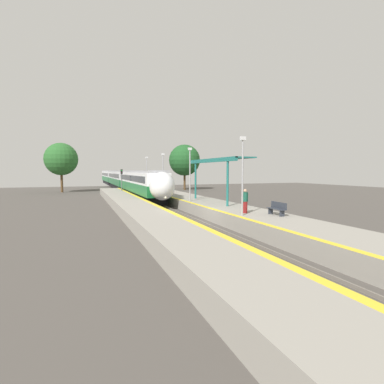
# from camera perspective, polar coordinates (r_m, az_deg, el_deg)

# --- Properties ---
(ground_plane) EXTENTS (120.00, 120.00, 0.00)m
(ground_plane) POSITION_cam_1_polar(r_m,az_deg,el_deg) (23.10, -0.09, -5.92)
(ground_plane) COLOR #4C4742
(rail_left) EXTENTS (0.08, 90.00, 0.15)m
(rail_left) POSITION_cam_1_polar(r_m,az_deg,el_deg) (22.85, -1.80, -5.84)
(rail_left) COLOR slate
(rail_left) RESTS_ON ground_plane
(rail_right) EXTENTS (0.08, 90.00, 0.15)m
(rail_right) POSITION_cam_1_polar(r_m,az_deg,el_deg) (23.34, 1.57, -5.63)
(rail_right) COLOR slate
(rail_right) RESTS_ON ground_plane
(train) EXTENTS (2.74, 72.68, 4.06)m
(train) POSITION_cam_1_polar(r_m,az_deg,el_deg) (65.23, -13.50, 2.49)
(train) COLOR black
(train) RESTS_ON ground_plane
(platform_right) EXTENTS (4.13, 64.00, 1.01)m
(platform_right) POSITION_cam_1_polar(r_m,az_deg,el_deg) (24.51, 7.95, -4.19)
(platform_right) COLOR gray
(platform_right) RESTS_ON ground_plane
(platform_left) EXTENTS (3.26, 64.00, 1.01)m
(platform_left) POSITION_cam_1_polar(r_m,az_deg,el_deg) (22.12, -7.96, -5.09)
(platform_left) COLOR gray
(platform_left) RESTS_ON ground_plane
(platform_bench) EXTENTS (0.44, 1.68, 0.89)m
(platform_bench) POSITION_cam_1_polar(r_m,az_deg,el_deg) (21.09, 15.94, -2.98)
(platform_bench) COLOR #2D333D
(platform_bench) RESTS_ON platform_right
(person_waiting) EXTENTS (0.36, 0.22, 1.71)m
(person_waiting) POSITION_cam_1_polar(r_m,az_deg,el_deg) (21.52, 10.07, -1.64)
(person_waiting) COLOR maroon
(person_waiting) RESTS_ON platform_right
(railway_signal) EXTENTS (0.28, 0.28, 4.23)m
(railway_signal) POSITION_cam_1_polar(r_m,az_deg,el_deg) (46.76, -13.24, 2.24)
(railway_signal) COLOR #59595E
(railway_signal) RESTS_ON ground_plane
(lamppost_near) EXTENTS (0.36, 0.20, 5.27)m
(lamppost_near) POSITION_cam_1_polar(r_m,az_deg,el_deg) (20.28, 9.61, 4.06)
(lamppost_near) COLOR #9E9EA3
(lamppost_near) RESTS_ON platform_right
(lamppost_mid) EXTENTS (0.36, 0.20, 5.27)m
(lamppost_mid) POSITION_cam_1_polar(r_m,az_deg,el_deg) (29.61, -0.40, 4.11)
(lamppost_mid) COLOR #9E9EA3
(lamppost_mid) RESTS_ON platform_right
(lamppost_far) EXTENTS (0.36, 0.20, 5.27)m
(lamppost_far) POSITION_cam_1_polar(r_m,az_deg,el_deg) (39.40, -5.53, 4.08)
(lamppost_far) COLOR #9E9EA3
(lamppost_far) RESTS_ON platform_right
(lamppost_farthest) EXTENTS (0.36, 0.20, 5.27)m
(lamppost_farthest) POSITION_cam_1_polar(r_m,az_deg,el_deg) (49.37, -8.61, 4.05)
(lamppost_farthest) COLOR #9E9EA3
(lamppost_farthest) RESTS_ON platform_right
(station_canopy) EXTENTS (2.02, 10.51, 4.16)m
(station_canopy) POSITION_cam_1_polar(r_m,az_deg,el_deg) (29.09, 4.42, 5.76)
(station_canopy) COLOR #1E6B66
(station_canopy) RESTS_ON platform_right
(background_tree_left) EXTENTS (5.97, 5.97, 9.13)m
(background_tree_left) POSITION_cam_1_polar(r_m,az_deg,el_deg) (60.44, -23.67, 5.75)
(background_tree_left) COLOR brown
(background_tree_left) RESTS_ON ground_plane
(background_tree_right) EXTENTS (6.48, 6.48, 9.44)m
(background_tree_right) POSITION_cam_1_polar(r_m,az_deg,el_deg) (62.65, -1.43, 6.07)
(background_tree_right) COLOR brown
(background_tree_right) RESTS_ON ground_plane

